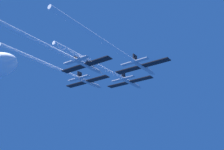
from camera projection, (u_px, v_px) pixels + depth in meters
The scene contains 4 objects.
jet_lead at pixel (113, 73), 93.55m from camera, with size 19.49×48.11×3.23m.
jet_left_wing at pixel (68, 74), 91.59m from camera, with size 19.49×45.34×3.23m.
jet_right_wing at pixel (123, 54), 77.60m from camera, with size 19.49×48.62×3.23m.
jet_slot at pixel (62, 53), 76.51m from camera, with size 19.49×46.36×3.23m.
Camera 1 is at (51.35, -81.63, -35.24)m, focal length 42.07 mm.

